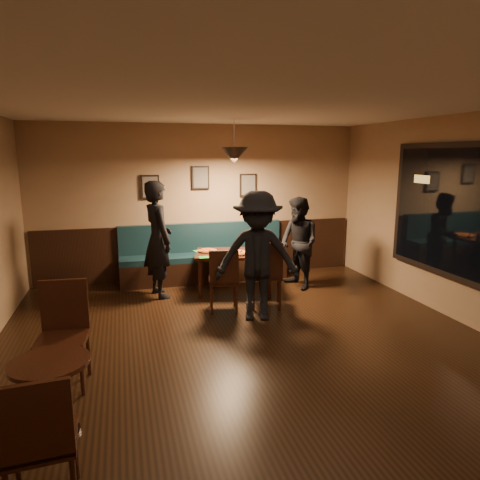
# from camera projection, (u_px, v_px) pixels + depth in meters

# --- Properties ---
(floor) EXTENTS (7.00, 7.00, 0.00)m
(floor) POSITION_uv_depth(u_px,v_px,m) (258.00, 358.00, 4.91)
(floor) COLOR black
(floor) RESTS_ON ground
(ceiling) EXTENTS (7.00, 7.00, 0.00)m
(ceiling) POSITION_uv_depth(u_px,v_px,m) (260.00, 100.00, 4.37)
(ceiling) COLOR silver
(ceiling) RESTS_ON ground
(wall_back) EXTENTS (6.00, 0.00, 6.00)m
(wall_back) POSITION_uv_depth(u_px,v_px,m) (201.00, 202.00, 7.95)
(wall_back) COLOR #8C704F
(wall_back) RESTS_ON ground
(wainscot) EXTENTS (5.88, 0.06, 1.00)m
(wainscot) POSITION_uv_depth(u_px,v_px,m) (202.00, 250.00, 8.09)
(wainscot) COLOR black
(wainscot) RESTS_ON ground
(booth_bench) EXTENTS (3.00, 0.60, 1.00)m
(booth_bench) POSITION_uv_depth(u_px,v_px,m) (204.00, 254.00, 7.84)
(booth_bench) COLOR #0F232D
(booth_bench) RESTS_ON ground
(window_frame) EXTENTS (0.06, 2.56, 1.86)m
(window_frame) POSITION_uv_depth(u_px,v_px,m) (456.00, 212.00, 5.86)
(window_frame) COLOR black
(window_frame) RESTS_ON wall_right
(window_glass) EXTENTS (0.00, 2.40, 2.40)m
(window_glass) POSITION_uv_depth(u_px,v_px,m) (454.00, 212.00, 5.85)
(window_glass) COLOR black
(window_glass) RESTS_ON wall_right
(picture_left) EXTENTS (0.32, 0.04, 0.42)m
(picture_left) POSITION_uv_depth(u_px,v_px,m) (150.00, 187.00, 7.63)
(picture_left) COLOR black
(picture_left) RESTS_ON wall_back
(picture_center) EXTENTS (0.32, 0.04, 0.42)m
(picture_center) POSITION_uv_depth(u_px,v_px,m) (200.00, 178.00, 7.83)
(picture_center) COLOR black
(picture_center) RESTS_ON wall_back
(picture_right) EXTENTS (0.32, 0.04, 0.42)m
(picture_right) POSITION_uv_depth(u_px,v_px,m) (248.00, 185.00, 8.10)
(picture_right) COLOR black
(picture_right) RESTS_ON wall_back
(pendant_lamp) EXTENTS (0.44, 0.44, 0.25)m
(pendant_lamp) POSITION_uv_depth(u_px,v_px,m) (234.00, 155.00, 6.84)
(pendant_lamp) COLOR black
(pendant_lamp) RESTS_ON ceiling
(dining_table) EXTENTS (1.42, 1.08, 0.68)m
(dining_table) POSITION_uv_depth(u_px,v_px,m) (234.00, 272.00, 7.21)
(dining_table) COLOR black
(dining_table) RESTS_ON floor
(chair_near_left) EXTENTS (0.48, 0.48, 0.94)m
(chair_near_left) POSITION_uv_depth(u_px,v_px,m) (223.00, 279.00, 6.32)
(chair_near_left) COLOR black
(chair_near_left) RESTS_ON floor
(chair_near_right) EXTENTS (0.56, 0.56, 1.02)m
(chair_near_right) POSITION_uv_depth(u_px,v_px,m) (266.00, 274.00, 6.47)
(chair_near_right) COLOR black
(chair_near_right) RESTS_ON floor
(diner_left) EXTENTS (0.61, 0.78, 1.87)m
(diner_left) POSITION_uv_depth(u_px,v_px,m) (158.00, 239.00, 6.89)
(diner_left) COLOR black
(diner_left) RESTS_ON floor
(diner_right) EXTENTS (0.75, 0.87, 1.57)m
(diner_right) POSITION_uv_depth(u_px,v_px,m) (298.00, 243.00, 7.35)
(diner_right) COLOR black
(diner_right) RESTS_ON floor
(diner_front) EXTENTS (1.29, 0.94, 1.79)m
(diner_front) POSITION_uv_depth(u_px,v_px,m) (257.00, 256.00, 5.92)
(diner_front) COLOR black
(diner_front) RESTS_ON floor
(pizza_a) EXTENTS (0.41, 0.41, 0.04)m
(pizza_a) POSITION_uv_depth(u_px,v_px,m) (208.00, 251.00, 7.17)
(pizza_a) COLOR gold
(pizza_a) RESTS_ON dining_table
(pizza_b) EXTENTS (0.35, 0.35, 0.04)m
(pizza_b) POSITION_uv_depth(u_px,v_px,m) (239.00, 253.00, 7.02)
(pizza_b) COLOR orange
(pizza_b) RESTS_ON dining_table
(pizza_c) EXTENTS (0.45, 0.45, 0.04)m
(pizza_c) POSITION_uv_depth(u_px,v_px,m) (257.00, 247.00, 7.41)
(pizza_c) COLOR orange
(pizza_c) RESTS_ON dining_table
(soda_glass) EXTENTS (0.08, 0.08, 0.14)m
(soda_glass) POSITION_uv_depth(u_px,v_px,m) (272.00, 250.00, 6.98)
(soda_glass) COLOR black
(soda_glass) RESTS_ON dining_table
(tabasco_bottle) EXTENTS (0.03, 0.03, 0.11)m
(tabasco_bottle) POSITION_uv_depth(u_px,v_px,m) (263.00, 248.00, 7.23)
(tabasco_bottle) COLOR #870404
(tabasco_bottle) RESTS_ON dining_table
(napkin_a) EXTENTS (0.18, 0.18, 0.01)m
(napkin_a) POSITION_uv_depth(u_px,v_px,m) (198.00, 251.00, 7.22)
(napkin_a) COLOR #217D2C
(napkin_a) RESTS_ON dining_table
(napkin_b) EXTENTS (0.16, 0.16, 0.01)m
(napkin_b) POSITION_uv_depth(u_px,v_px,m) (204.00, 257.00, 6.77)
(napkin_b) COLOR #217D2B
(napkin_b) RESTS_ON dining_table
(cutlery_set) EXTENTS (0.19, 0.09, 0.00)m
(cutlery_set) POSITION_uv_depth(u_px,v_px,m) (237.00, 257.00, 6.82)
(cutlery_set) COLOR silver
(cutlery_set) RESTS_ON dining_table
(cafe_table) EXTENTS (0.64, 0.64, 0.66)m
(cafe_table) POSITION_uv_depth(u_px,v_px,m) (53.00, 398.00, 3.49)
(cafe_table) COLOR black
(cafe_table) RESTS_ON floor
(cafe_chair_far) EXTENTS (0.50, 0.50, 1.04)m
(cafe_chair_far) POSITION_uv_depth(u_px,v_px,m) (62.00, 337.00, 4.20)
(cafe_chair_far) COLOR black
(cafe_chair_far) RESTS_ON floor
(cafe_chair_near) EXTENTS (0.46, 0.46, 0.97)m
(cafe_chair_near) POSITION_uv_depth(u_px,v_px,m) (41.00, 438.00, 2.76)
(cafe_chair_near) COLOR black
(cafe_chair_near) RESTS_ON floor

